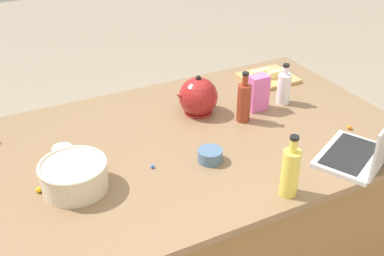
% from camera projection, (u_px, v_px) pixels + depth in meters
% --- Properties ---
extents(island_counter, '(1.82, 1.12, 0.90)m').
position_uv_depth(island_counter, '(192.00, 219.00, 2.23)').
color(island_counter, olive).
rests_on(island_counter, ground).
extents(laptop, '(0.38, 0.34, 0.22)m').
position_uv_depth(laptop, '(363.00, 151.00, 1.83)').
color(laptop, '#B7B7BC').
rests_on(laptop, island_counter).
extents(mixing_bowl_large, '(0.25, 0.25, 0.11)m').
position_uv_depth(mixing_bowl_large, '(74.00, 175.00, 1.68)').
color(mixing_bowl_large, beige).
rests_on(mixing_bowl_large, island_counter).
extents(bottle_soy, '(0.06, 0.06, 0.23)m').
position_uv_depth(bottle_soy, '(244.00, 102.00, 2.09)').
color(bottle_soy, maroon).
rests_on(bottle_soy, island_counter).
extents(bottle_vinegar, '(0.06, 0.06, 0.20)m').
position_uv_depth(bottle_vinegar, '(284.00, 88.00, 2.25)').
color(bottle_vinegar, white).
rests_on(bottle_vinegar, island_counter).
extents(bottle_oil, '(0.06, 0.06, 0.24)m').
position_uv_depth(bottle_oil, '(290.00, 171.00, 1.64)').
color(bottle_oil, '#DBC64C').
rests_on(bottle_oil, island_counter).
extents(kettle, '(0.21, 0.18, 0.20)m').
position_uv_depth(kettle, '(198.00, 97.00, 2.16)').
color(kettle, maroon).
rests_on(kettle, island_counter).
extents(cutting_board, '(0.27, 0.24, 0.02)m').
position_uv_depth(cutting_board, '(268.00, 78.00, 2.51)').
color(cutting_board, tan).
rests_on(cutting_board, island_counter).
extents(butter_stick_left, '(0.11, 0.04, 0.04)m').
position_uv_depth(butter_stick_left, '(260.00, 73.00, 2.50)').
color(butter_stick_left, '#F4E58C').
rests_on(butter_stick_left, cutting_board).
extents(butter_stick_right, '(0.11, 0.04, 0.04)m').
position_uv_depth(butter_stick_right, '(277.00, 74.00, 2.50)').
color(butter_stick_right, '#F4E58C').
rests_on(butter_stick_right, cutting_board).
extents(ramekin_small, '(0.08, 0.08, 0.04)m').
position_uv_depth(ramekin_small, '(63.00, 152.00, 1.88)').
color(ramekin_small, beige).
rests_on(ramekin_small, island_counter).
extents(ramekin_medium, '(0.10, 0.10, 0.05)m').
position_uv_depth(ramekin_medium, '(210.00, 155.00, 1.85)').
color(ramekin_medium, slate).
rests_on(ramekin_medium, island_counter).
extents(candy_bag, '(0.09, 0.06, 0.17)m').
position_uv_depth(candy_bag, '(258.00, 93.00, 2.19)').
color(candy_bag, pink).
rests_on(candy_bag, island_counter).
extents(candy_1, '(0.02, 0.02, 0.02)m').
position_uv_depth(candy_1, '(350.00, 127.00, 2.06)').
color(candy_1, orange).
rests_on(candy_1, island_counter).
extents(candy_2, '(0.01, 0.01, 0.01)m').
position_uv_depth(candy_2, '(153.00, 167.00, 1.81)').
color(candy_2, blue).
rests_on(candy_2, island_counter).
extents(candy_3, '(0.02, 0.02, 0.02)m').
position_uv_depth(candy_3, '(39.00, 190.00, 1.68)').
color(candy_3, yellow).
rests_on(candy_3, island_counter).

